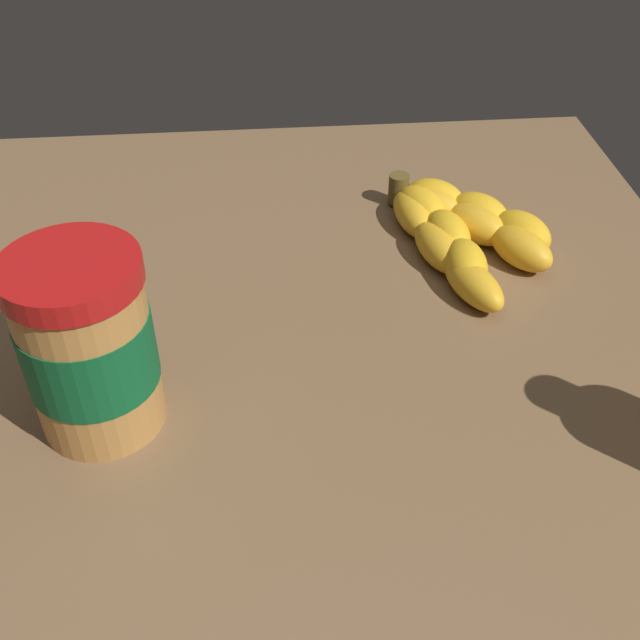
{
  "coord_description": "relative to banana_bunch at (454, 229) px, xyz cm",
  "views": [
    {
      "loc": [
        -41.1,
        -0.45,
        40.99
      ],
      "look_at": [
        2.41,
        -4.25,
        4.59
      ],
      "focal_mm": 43.66,
      "sensor_mm": 36.0,
      "label": 1
    }
  ],
  "objects": [
    {
      "name": "ground_plane",
      "position": [
        -17.73,
        17.99,
        -3.42
      ],
      "size": [
        86.61,
        76.59,
        3.38
      ],
      "primitive_type": "cube",
      "color": "brown"
    },
    {
      "name": "banana_bunch",
      "position": [
        0.0,
        0.0,
        0.0
      ],
      "size": [
        20.66,
        14.54,
        3.69
      ],
      "color": "gold",
      "rests_on": "ground_plane"
    },
    {
      "name": "peanut_butter_jar",
      "position": [
        -19.26,
        29.94,
        5.04
      ],
      "size": [
        8.98,
        8.98,
        13.58
      ],
      "color": "#BF8442",
      "rests_on": "ground_plane"
    }
  ]
}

